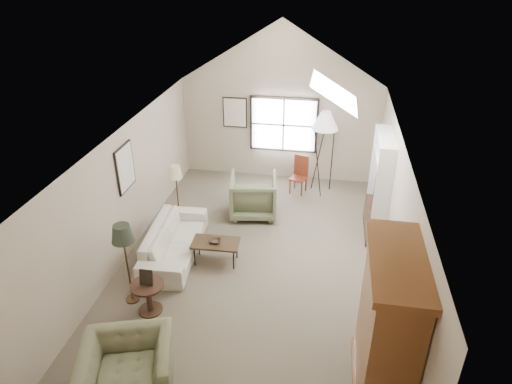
% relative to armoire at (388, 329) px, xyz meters
% --- Properties ---
extents(room_shell, '(5.01, 8.01, 4.00)m').
position_rel_armoire_xyz_m(room_shell, '(-2.18, 2.40, 2.11)').
color(room_shell, brown).
rests_on(room_shell, ground).
extents(window, '(1.72, 0.08, 1.42)m').
position_rel_armoire_xyz_m(window, '(-2.08, 6.36, 0.35)').
color(window, black).
rests_on(window, room_shell).
extents(skylight, '(0.80, 1.20, 0.52)m').
position_rel_armoire_xyz_m(skylight, '(-0.88, 3.30, 2.12)').
color(skylight, white).
rests_on(skylight, room_shell).
extents(wall_art, '(1.97, 3.71, 0.88)m').
position_rel_armoire_xyz_m(wall_art, '(-4.06, 4.34, 0.63)').
color(wall_art, black).
rests_on(wall_art, room_shell).
extents(armoire, '(0.60, 1.50, 2.20)m').
position_rel_armoire_xyz_m(armoire, '(0.00, 0.00, 0.00)').
color(armoire, brown).
rests_on(armoire, ground).
extents(tv_alcove, '(0.32, 1.30, 2.10)m').
position_rel_armoire_xyz_m(tv_alcove, '(0.16, 4.00, 0.05)').
color(tv_alcove, white).
rests_on(tv_alcove, ground).
extents(media_console, '(0.34, 1.18, 0.60)m').
position_rel_armoire_xyz_m(media_console, '(0.14, 4.00, -0.80)').
color(media_console, '#382316').
rests_on(media_console, ground).
extents(tv_panel, '(0.05, 0.90, 0.55)m').
position_rel_armoire_xyz_m(tv_panel, '(0.14, 4.00, -0.18)').
color(tv_panel, black).
rests_on(tv_panel, media_console).
extents(sofa, '(1.01, 2.28, 0.65)m').
position_rel_armoire_xyz_m(sofa, '(-3.76, 2.52, -0.77)').
color(sofa, beige).
rests_on(sofa, ground).
extents(armchair_near, '(1.45, 1.35, 0.78)m').
position_rel_armoire_xyz_m(armchair_near, '(-3.35, -0.59, -0.71)').
color(armchair_near, '#5E5E42').
rests_on(armchair_near, ground).
extents(armchair_far, '(1.16, 1.18, 0.95)m').
position_rel_armoire_xyz_m(armchair_far, '(-2.50, 4.33, -0.63)').
color(armchair_far, '#68704E').
rests_on(armchair_far, ground).
extents(coffee_table, '(0.91, 0.52, 0.46)m').
position_rel_armoire_xyz_m(coffee_table, '(-2.90, 2.42, -0.87)').
color(coffee_table, '#342515').
rests_on(coffee_table, ground).
extents(bowl, '(0.22, 0.22, 0.05)m').
position_rel_armoire_xyz_m(bowl, '(-2.90, 2.42, -0.62)').
color(bowl, '#3B2718').
rests_on(bowl, coffee_table).
extents(side_table, '(0.59, 0.59, 0.56)m').
position_rel_armoire_xyz_m(side_table, '(-3.66, 0.92, -0.82)').
color(side_table, '#351E15').
rests_on(side_table, ground).
extents(side_chair, '(0.46, 0.46, 0.94)m').
position_rel_armoire_xyz_m(side_chair, '(-1.59, 5.55, -0.63)').
color(side_chair, brown).
rests_on(side_chair, ground).
extents(tripod_lamp, '(0.62, 0.62, 2.12)m').
position_rel_armoire_xyz_m(tripod_lamp, '(-1.04, 5.67, -0.04)').
color(tripod_lamp, silver).
rests_on(tripod_lamp, ground).
extents(dark_lamp, '(0.39, 0.39, 1.55)m').
position_rel_armoire_xyz_m(dark_lamp, '(-4.06, 1.12, -0.32)').
color(dark_lamp, black).
rests_on(dark_lamp, ground).
extents(tan_lamp, '(0.30, 0.30, 1.39)m').
position_rel_armoire_xyz_m(tan_lamp, '(-4.06, 3.72, -0.40)').
color(tan_lamp, tan).
rests_on(tan_lamp, ground).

